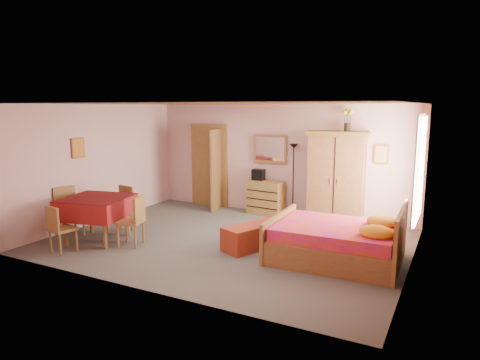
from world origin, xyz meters
The scene contains 23 objects.
floor centered at (0.00, 0.00, 0.00)m, with size 6.50×6.50×0.00m, color #656159.
ceiling centered at (0.00, 0.00, 2.60)m, with size 6.50×6.50×0.00m, color brown.
wall_back centered at (0.00, 2.50, 1.30)m, with size 6.50×0.10×2.60m, color #D8A29C.
wall_front centered at (0.00, -2.50, 1.30)m, with size 6.50×0.10×2.60m, color #D8A29C.
wall_left centered at (-3.25, 0.00, 1.30)m, with size 0.10×5.00×2.60m, color #D8A29C.
wall_right centered at (3.25, 0.00, 1.30)m, with size 0.10×5.00×2.60m, color #D8A29C.
doorway centered at (-1.90, 2.47, 1.02)m, with size 1.06×0.12×2.15m, color #9E6B35.
window centered at (3.21, 1.20, 1.45)m, with size 0.08×1.40×1.95m, color white.
picture_left centered at (-3.22, -0.60, 1.70)m, with size 0.04×0.32×0.42m, color orange.
picture_back centered at (2.35, 2.47, 1.55)m, with size 0.30×0.04×0.40m, color #D8BF59.
chest_of_drawers centered at (-0.20, 2.24, 0.40)m, with size 0.85×0.42×0.80m, color #A67738.
wall_mirror centered at (-0.20, 2.45, 1.55)m, with size 0.85×0.04×0.67m, color white.
stereo centered at (-0.44, 2.30, 0.93)m, with size 0.28×0.21×0.26m, color black.
floor_lamp centered at (0.44, 2.33, 0.85)m, with size 0.22×0.22×1.71m, color black.
wardrobe centered at (1.48, 2.22, 1.01)m, with size 1.29×0.67×2.03m, color brown.
sunflower_vase centered at (1.65, 2.27, 2.27)m, with size 0.20×0.20×0.49m, color yellow.
bed centered at (2.09, -0.06, 0.49)m, with size 2.12×1.67×0.98m, color #D0148A.
bench centered at (0.63, -0.08, 0.22)m, with size 0.48×1.31×0.44m, color maroon.
dining_table centered at (-2.25, -1.11, 0.42)m, with size 1.15×1.15×0.84m, color maroon.
chair_south centered at (-2.29, -1.88, 0.43)m, with size 0.39×0.39×0.85m, color olive.
chair_north centered at (-2.28, -0.48, 0.47)m, with size 0.42×0.42×0.93m, color #A66F38.
chair_west centered at (-2.97, -1.13, 0.49)m, with size 0.44×0.44×0.97m, color #A97B39.
chair_east centered at (-1.48, -1.06, 0.47)m, with size 0.42×0.42×0.93m, color #AF6D3B.
Camera 1 is at (3.82, -6.91, 2.55)m, focal length 32.00 mm.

